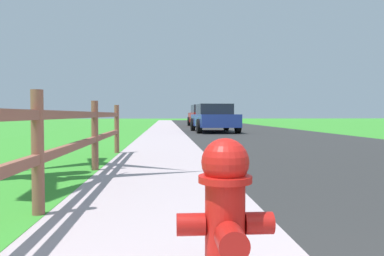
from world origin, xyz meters
TOP-DOWN VIEW (x-y plane):
  - ground_plane at (0.00, 25.00)m, footprint 120.00×120.00m
  - road_asphalt at (3.50, 27.00)m, footprint 7.00×66.00m
  - curb_concrete at (-3.00, 27.00)m, footprint 6.00×66.00m
  - grass_verge at (-4.50, 27.00)m, footprint 5.00×66.00m
  - fire_hydrant at (-0.61, 1.84)m, footprint 0.51×0.44m
  - rail_fence at (-2.06, 4.75)m, footprint 0.11×8.36m
  - parked_suv_blue at (1.58, 19.41)m, footprint 2.21×4.89m
  - parked_car_red at (1.97, 28.70)m, footprint 2.26×4.84m

SIDE VIEW (x-z plane):
  - ground_plane at x=0.00m, z-range 0.00..0.00m
  - road_asphalt at x=3.50m, z-range 0.00..0.01m
  - curb_concrete at x=-3.00m, z-range 0.00..0.01m
  - grass_verge at x=-4.50m, z-range 0.00..0.01m
  - fire_hydrant at x=-0.61m, z-range 0.01..0.80m
  - rail_fence at x=-2.06m, z-range 0.09..1.22m
  - parked_suv_blue at x=1.58m, z-range 0.01..1.45m
  - parked_car_red at x=1.97m, z-range 0.02..1.65m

